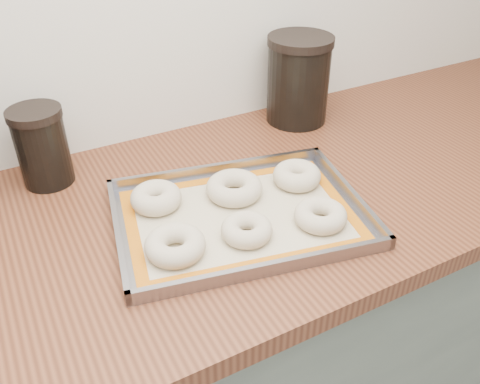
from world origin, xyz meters
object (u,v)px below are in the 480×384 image
bagel_front_right (320,215)px  bagel_back_left (156,198)px  bagel_front_left (175,245)px  bagel_back_mid (234,188)px  baking_tray (240,215)px  bagel_back_right (297,176)px  canister_right (298,79)px  bagel_front_mid (247,230)px  canister_mid (42,146)px

bagel_front_right → bagel_back_left: 0.31m
bagel_front_left → bagel_back_mid: (0.17, 0.11, 0.00)m
baking_tray → bagel_back_left: bearing=140.3°
bagel_back_right → bagel_back_left: bearing=167.8°
bagel_back_right → bagel_front_left: bearing=-164.3°
bagel_back_left → bagel_front_right: bearing=-38.0°
canister_right → bagel_back_left: bearing=-156.4°
canister_right → bagel_front_mid: bearing=-133.5°
bagel_front_right → canister_right: size_ratio=0.46×
bagel_front_right → bagel_back_left: bagel_back_left is taller
bagel_front_right → bagel_back_left: (-0.25, 0.19, 0.00)m
baking_tray → bagel_back_mid: size_ratio=4.64×
baking_tray → bagel_front_mid: size_ratio=5.64×
baking_tray → canister_mid: bearing=133.7°
baking_tray → bagel_front_left: (-0.15, -0.04, 0.02)m
bagel_back_left → bagel_front_left: bearing=-97.9°
bagel_front_left → bagel_back_right: bagel_back_right is taller
bagel_back_mid → bagel_back_left: bearing=165.1°
bagel_front_right → bagel_back_left: bearing=142.0°
bagel_front_right → bagel_front_left: bearing=170.0°
canister_mid → bagel_back_right: bearing=-30.2°
baking_tray → canister_mid: size_ratio=3.17×
bagel_back_mid → bagel_front_mid: bearing=-108.0°
bagel_back_left → bagel_back_right: (0.28, -0.06, -0.00)m
bagel_front_mid → bagel_front_right: bearing=-11.5°
canister_mid → canister_right: bearing=-0.0°
bagel_front_right → canister_mid: size_ratio=0.60×
bagel_front_right → bagel_back_mid: (-0.10, 0.15, 0.00)m
bagel_front_left → bagel_front_mid: (0.13, -0.02, -0.00)m
bagel_front_left → bagel_front_right: bagel_front_left is taller
bagel_back_mid → canister_mid: canister_mid is taller
bagel_back_left → bagel_back_mid: size_ratio=0.88×
bagel_back_left → bagel_back_right: 0.29m
bagel_back_left → bagel_back_mid: bagel_back_left is taller
canister_mid → canister_right: canister_right is taller
bagel_back_left → bagel_back_mid: bearing=-14.9°
bagel_back_right → canister_mid: (-0.44, 0.26, 0.06)m
baking_tray → bagel_back_right: bagel_back_right is taller
bagel_front_left → bagel_back_right: bearing=15.7°
bagel_front_right → bagel_back_mid: bagel_back_mid is taller
bagel_front_left → bagel_back_mid: bearing=32.2°
baking_tray → bagel_front_mid: 0.06m
bagel_back_right → canister_right: (0.17, 0.26, 0.08)m
canister_mid → bagel_front_right: bearing=-43.6°
bagel_front_right → bagel_back_mid: bearing=122.6°
bagel_front_left → bagel_front_mid: bearing=-8.4°
baking_tray → canister_right: bearing=42.9°
bagel_back_mid → bagel_back_right: 0.13m
bagel_front_mid → canister_mid: 0.46m
bagel_front_left → bagel_front_mid: bagel_front_left is taller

